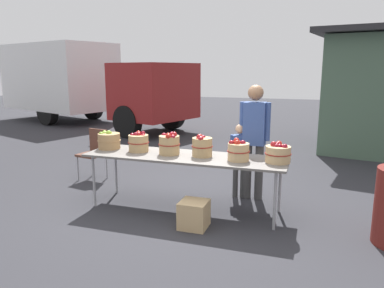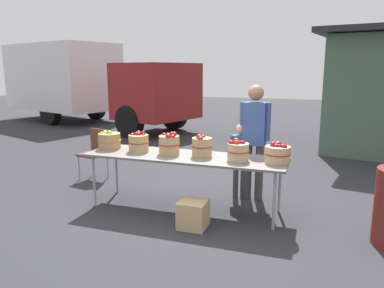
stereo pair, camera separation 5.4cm
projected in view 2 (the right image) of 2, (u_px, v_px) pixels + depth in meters
name	position (u px, v px, depth m)	size (l,w,h in m)	color
ground_plane	(185.00, 209.00, 5.09)	(40.00, 40.00, 0.00)	#2D2D33
market_table	(185.00, 158.00, 4.95)	(2.70, 0.76, 0.75)	slate
apple_basket_green_0	(109.00, 140.00, 5.37)	(0.34, 0.34, 0.27)	#A87F51
apple_basket_red_0	(139.00, 142.00, 5.18)	(0.30, 0.30, 0.29)	tan
apple_basket_red_1	(169.00, 144.00, 5.00)	(0.30, 0.30, 0.31)	tan
apple_basket_red_2	(202.00, 146.00, 4.87)	(0.28, 0.28, 0.30)	tan
apple_basket_red_3	(238.00, 151.00, 4.65)	(0.29, 0.29, 0.28)	tan
apple_basket_red_4	(278.00, 153.00, 4.55)	(0.33, 0.33, 0.26)	tan
vendor_adult	(255.00, 133.00, 5.30)	(0.44, 0.23, 1.67)	#3F3F3F
child_customer	(240.00, 155.00, 5.43)	(0.29, 0.17, 1.10)	#3F3F3F
box_truck	(81.00, 81.00, 12.90)	(7.98, 4.51, 2.75)	white
folding_chair	(96.00, 150.00, 6.43)	(0.47, 0.47, 0.86)	brown
produce_crate	(193.00, 214.00, 4.46)	(0.33, 0.33, 0.33)	tan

